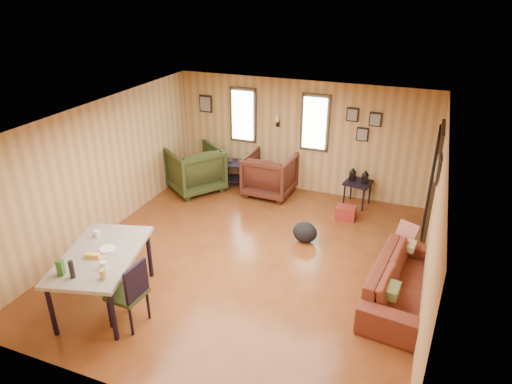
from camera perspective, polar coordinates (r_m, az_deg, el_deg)
room at (r=7.29m, az=0.88°, el=0.51°), size 5.54×6.04×2.44m
sofa at (r=6.92m, az=18.07°, el=-9.96°), size 0.84×2.14×0.81m
recliner_brown at (r=9.70m, az=1.75°, el=2.43°), size 1.00×0.94×1.00m
recliner_green at (r=9.97m, az=-7.67°, el=3.11°), size 1.41×1.42×1.08m
end_table at (r=10.14m, az=-2.54°, el=2.79°), size 0.64×0.60×0.70m
side_table at (r=9.42m, az=12.68°, el=1.40°), size 0.58×0.58×0.80m
cooler at (r=9.00m, az=11.16°, el=-2.56°), size 0.37×0.27×0.26m
backpack at (r=8.10m, az=6.14°, el=-5.03°), size 0.46×0.36×0.38m
sofa_pillows at (r=7.03m, az=17.02°, el=-8.22°), size 0.57×1.77×0.36m
dining_table at (r=6.67m, az=-18.85°, el=-7.89°), size 1.35×1.82×1.07m
dining_chair at (r=6.29m, az=-15.38°, el=-11.86°), size 0.47×0.47×0.97m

